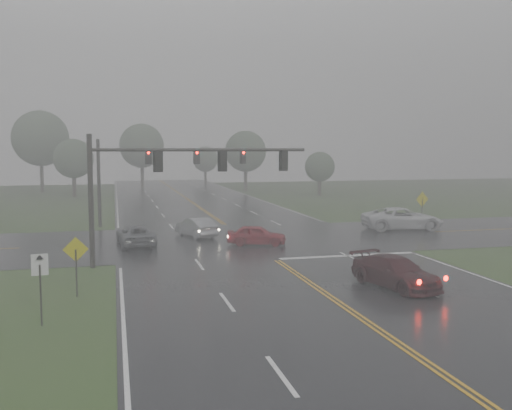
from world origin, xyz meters
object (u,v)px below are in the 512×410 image
object	(u,v)px
car_grey	(136,246)
pickup_white	(402,230)
sedan_red	(257,245)
sedan_silver	(196,237)
signal_gantry_near	(160,174)
sedan_maroon	(395,288)
signal_gantry_far	(151,165)

from	to	relation	value
car_grey	pickup_white	xyz separation A→B (m)	(20.80, 2.46, 0.00)
sedan_red	sedan_silver	bearing A→B (deg)	54.92
sedan_red	car_grey	distance (m)	8.03
signal_gantry_near	car_grey	bearing A→B (deg)	99.81
sedan_silver	pickup_white	world-z (taller)	pickup_white
sedan_silver	signal_gantry_near	xyz separation A→B (m)	(-3.27, -9.42, 5.03)
sedan_maroon	sedan_red	size ratio (longest dim) A/B	1.25
sedan_red	pickup_white	size ratio (longest dim) A/B	0.62
sedan_red	signal_gantry_far	bearing A→B (deg)	45.68
sedan_red	sedan_silver	xyz separation A→B (m)	(-3.41, 4.59, 0.00)
sedan_maroon	sedan_red	bearing A→B (deg)	90.93
sedan_silver	pickup_white	bearing A→B (deg)	160.63
pickup_white	signal_gantry_near	size ratio (longest dim) A/B	0.52
sedan_silver	signal_gantry_far	bearing A→B (deg)	-87.62
sedan_silver	car_grey	bearing A→B (deg)	14.09
car_grey	signal_gantry_near	xyz separation A→B (m)	(1.15, -6.62, 5.03)
sedan_red	car_grey	size ratio (longest dim) A/B	0.81
sedan_silver	pickup_white	size ratio (longest dim) A/B	0.67
sedan_red	pickup_white	world-z (taller)	pickup_white
sedan_silver	signal_gantry_near	distance (m)	11.17
signal_gantry_near	signal_gantry_far	xyz separation A→B (m)	(0.56, 16.63, 0.04)
car_grey	signal_gantry_far	bearing A→B (deg)	-104.77
sedan_silver	signal_gantry_far	size ratio (longest dim) A/B	0.31
sedan_silver	signal_gantry_far	xyz separation A→B (m)	(-2.71, 7.21, 5.07)
sedan_silver	signal_gantry_far	distance (m)	9.22
car_grey	signal_gantry_near	size ratio (longest dim) A/B	0.40
sedan_silver	car_grey	xyz separation A→B (m)	(-4.42, -2.79, 0.00)
sedan_silver	pickup_white	distance (m)	16.38
sedan_maroon	sedan_silver	world-z (taller)	sedan_maroon
sedan_red	signal_gantry_near	bearing A→B (deg)	144.10
pickup_white	signal_gantry_far	bearing A→B (deg)	75.28
signal_gantry_near	sedan_maroon	bearing A→B (deg)	-38.45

